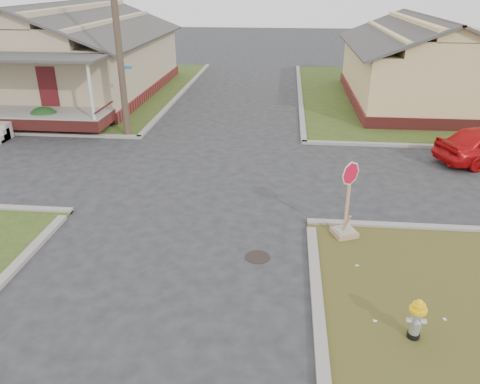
{
  "coord_description": "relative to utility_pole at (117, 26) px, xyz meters",
  "views": [
    {
      "loc": [
        2.74,
        -10.53,
        6.4
      ],
      "look_at": [
        1.61,
        1.0,
        1.1
      ],
      "focal_mm": 35.0,
      "sensor_mm": 36.0,
      "label": 1
    }
  ],
  "objects": [
    {
      "name": "manhole",
      "position": [
        6.4,
        -9.4,
        -4.66
      ],
      "size": [
        0.64,
        0.64,
        0.01
      ],
      "primitive_type": "cylinder",
      "color": "black",
      "rests_on": "ground"
    },
    {
      "name": "side_house_yellow",
      "position": [
        14.2,
        7.6,
        -2.47
      ],
      "size": [
        7.6,
        11.6,
        4.7
      ],
      "color": "maroon",
      "rests_on": "ground"
    },
    {
      "name": "curbs",
      "position": [
        4.2,
        -3.9,
        -4.66
      ],
      "size": [
        80.0,
        40.0,
        0.12
      ],
      "primitive_type": null,
      "color": "gray",
      "rests_on": "ground"
    },
    {
      "name": "verge_far_left",
      "position": [
        -8.8,
        9.1,
        -4.64
      ],
      "size": [
        19.0,
        19.0,
        0.05
      ],
      "primitive_type": "cube",
      "color": "#314719",
      "rests_on": "ground"
    },
    {
      "name": "corner_house",
      "position": [
        -5.8,
        7.78,
        -2.38
      ],
      "size": [
        10.1,
        15.5,
        5.3
      ],
      "color": "maroon",
      "rests_on": "ground"
    },
    {
      "name": "ground",
      "position": [
        4.2,
        -8.9,
        -4.66
      ],
      "size": [
        120.0,
        120.0,
        0.0
      ],
      "primitive_type": "plane",
      "color": "#252527",
      "rests_on": "ground"
    },
    {
      "name": "fire_hydrant",
      "position": [
        9.6,
        -12.04,
        -4.13
      ],
      "size": [
        0.33,
        0.33,
        0.88
      ],
      "rotation": [
        0.0,
        0.0,
        -0.06
      ],
      "color": "black",
      "rests_on": "ground"
    },
    {
      "name": "hedge_right",
      "position": [
        -3.98,
        0.38,
        -4.07
      ],
      "size": [
        1.42,
        1.16,
        1.08
      ],
      "primitive_type": "ellipsoid",
      "color": "black",
      "rests_on": "verge_far_left"
    },
    {
      "name": "utility_pole",
      "position": [
        0.0,
        0.0,
        0.0
      ],
      "size": [
        1.8,
        0.28,
        9.0
      ],
      "color": "#473629",
      "rests_on": "ground"
    },
    {
      "name": "stop_sign",
      "position": [
        8.68,
        -8.13,
        -4.15
      ],
      "size": [
        0.61,
        0.59,
        2.14
      ],
      "rotation": [
        0.0,
        0.0,
        0.38
      ],
      "color": "#A37D58",
      "rests_on": "ground"
    }
  ]
}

